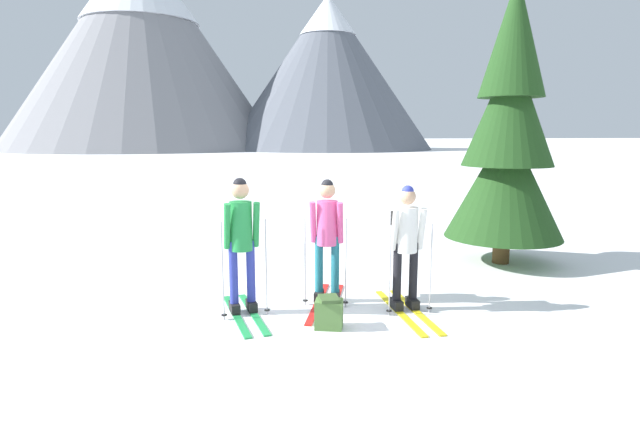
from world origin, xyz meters
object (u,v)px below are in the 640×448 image
object	(u,v)px
skier_in_green	(241,238)
pine_tree_near	(508,137)
backpack_on_snow_front	(329,313)
skier_in_white	(406,242)
skier_in_pink	(327,234)

from	to	relation	value
skier_in_green	pine_tree_near	xyz separation A→B (m)	(4.57, 1.78, 1.23)
pine_tree_near	backpack_on_snow_front	size ratio (longest dim) A/B	12.70
skier_in_white	pine_tree_near	xyz separation A→B (m)	(2.50, 2.02, 1.31)
pine_tree_near	backpack_on_snow_front	world-z (taller)	pine_tree_near
skier_in_green	pine_tree_near	bearing A→B (deg)	21.23
skier_in_pink	backpack_on_snow_front	size ratio (longest dim) A/B	4.50
skier_in_green	pine_tree_near	world-z (taller)	pine_tree_near
skier_in_white	skier_in_pink	bearing A→B (deg)	152.23
skier_in_pink	pine_tree_near	xyz separation A→B (m)	(3.43, 1.53, 1.27)
skier_in_pink	skier_in_white	distance (m)	1.05
skier_in_green	skier_in_pink	distance (m)	1.17
backpack_on_snow_front	skier_in_green	bearing A→B (deg)	143.69
skier_in_white	backpack_on_snow_front	size ratio (longest dim) A/B	4.53
skier_in_green	skier_in_white	distance (m)	2.09
skier_in_green	skier_in_white	xyz separation A→B (m)	(2.08, -0.25, -0.08)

